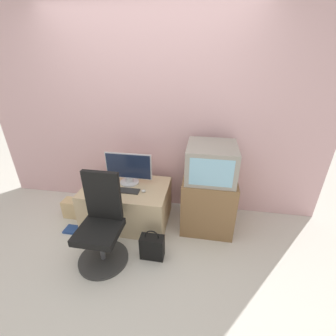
{
  "coord_description": "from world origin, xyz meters",
  "views": [
    {
      "loc": [
        0.7,
        -1.41,
        1.91
      ],
      "look_at": [
        0.3,
        0.93,
        0.75
      ],
      "focal_mm": 24.0,
      "sensor_mm": 36.0,
      "label": 1
    }
  ],
  "objects_px": {
    "main_monitor": "(129,169)",
    "keyboard": "(125,191)",
    "mouse": "(144,191)",
    "book": "(74,230)",
    "crt_tv": "(211,162)",
    "office_chair": "(102,228)",
    "cardboard_box_lower": "(74,208)",
    "handbag": "(152,247)"
  },
  "relations": [
    {
      "from": "main_monitor",
      "to": "keyboard",
      "type": "relative_size",
      "value": 1.72
    },
    {
      "from": "mouse",
      "to": "book",
      "type": "height_order",
      "value": "mouse"
    },
    {
      "from": "crt_tv",
      "to": "office_chair",
      "type": "bearing_deg",
      "value": -145.78
    },
    {
      "from": "main_monitor",
      "to": "cardboard_box_lower",
      "type": "distance_m",
      "value": 0.96
    },
    {
      "from": "keyboard",
      "to": "cardboard_box_lower",
      "type": "distance_m",
      "value": 0.86
    },
    {
      "from": "mouse",
      "to": "handbag",
      "type": "xyz_separation_m",
      "value": [
        0.2,
        -0.46,
        -0.38
      ]
    },
    {
      "from": "main_monitor",
      "to": "book",
      "type": "bearing_deg",
      "value": -145.43
    },
    {
      "from": "crt_tv",
      "to": "book",
      "type": "relative_size",
      "value": 2.49
    },
    {
      "from": "keyboard",
      "to": "book",
      "type": "xyz_separation_m",
      "value": [
        -0.63,
        -0.22,
        -0.5
      ]
    },
    {
      "from": "crt_tv",
      "to": "office_chair",
      "type": "height_order",
      "value": "crt_tv"
    },
    {
      "from": "book",
      "to": "crt_tv",
      "type": "bearing_deg",
      "value": 14.33
    },
    {
      "from": "mouse",
      "to": "handbag",
      "type": "bearing_deg",
      "value": -66.58
    },
    {
      "from": "main_monitor",
      "to": "cardboard_box_lower",
      "type": "relative_size",
      "value": 2.32
    },
    {
      "from": "mouse",
      "to": "crt_tv",
      "type": "relative_size",
      "value": 0.1
    },
    {
      "from": "keyboard",
      "to": "office_chair",
      "type": "relative_size",
      "value": 0.35
    },
    {
      "from": "keyboard",
      "to": "crt_tv",
      "type": "xyz_separation_m",
      "value": [
        0.97,
        0.18,
        0.37
      ]
    },
    {
      "from": "main_monitor",
      "to": "cardboard_box_lower",
      "type": "height_order",
      "value": "main_monitor"
    },
    {
      "from": "crt_tv",
      "to": "handbag",
      "type": "bearing_deg",
      "value": -130.79
    },
    {
      "from": "office_chair",
      "to": "book",
      "type": "relative_size",
      "value": 4.25
    },
    {
      "from": "main_monitor",
      "to": "book",
      "type": "distance_m",
      "value": 1.01
    },
    {
      "from": "crt_tv",
      "to": "main_monitor",
      "type": "bearing_deg",
      "value": 179.06
    },
    {
      "from": "crt_tv",
      "to": "cardboard_box_lower",
      "type": "height_order",
      "value": "crt_tv"
    },
    {
      "from": "mouse",
      "to": "book",
      "type": "bearing_deg",
      "value": -164.47
    },
    {
      "from": "crt_tv",
      "to": "cardboard_box_lower",
      "type": "distance_m",
      "value": 1.9
    },
    {
      "from": "mouse",
      "to": "crt_tv",
      "type": "distance_m",
      "value": 0.85
    },
    {
      "from": "mouse",
      "to": "cardboard_box_lower",
      "type": "height_order",
      "value": "mouse"
    },
    {
      "from": "cardboard_box_lower",
      "to": "book",
      "type": "xyz_separation_m",
      "value": [
        0.14,
        -0.28,
        -0.11
      ]
    },
    {
      "from": "keyboard",
      "to": "crt_tv",
      "type": "distance_m",
      "value": 1.05
    },
    {
      "from": "crt_tv",
      "to": "handbag",
      "type": "height_order",
      "value": "crt_tv"
    },
    {
      "from": "main_monitor",
      "to": "office_chair",
      "type": "relative_size",
      "value": 0.61
    },
    {
      "from": "crt_tv",
      "to": "cardboard_box_lower",
      "type": "bearing_deg",
      "value": -175.71
    },
    {
      "from": "book",
      "to": "main_monitor",
      "type": "bearing_deg",
      "value": 34.57
    },
    {
      "from": "mouse",
      "to": "handbag",
      "type": "distance_m",
      "value": 0.63
    },
    {
      "from": "main_monitor",
      "to": "handbag",
      "type": "xyz_separation_m",
      "value": [
        0.43,
        -0.65,
        -0.55
      ]
    },
    {
      "from": "cardboard_box_lower",
      "to": "handbag",
      "type": "bearing_deg",
      "value": -22.96
    },
    {
      "from": "mouse",
      "to": "office_chair",
      "type": "xyz_separation_m",
      "value": [
        -0.3,
        -0.54,
        -0.13
      ]
    },
    {
      "from": "crt_tv",
      "to": "handbag",
      "type": "xyz_separation_m",
      "value": [
        -0.55,
        -0.64,
        -0.74
      ]
    },
    {
      "from": "office_chair",
      "to": "cardboard_box_lower",
      "type": "bearing_deg",
      "value": 140.18
    },
    {
      "from": "keyboard",
      "to": "cardboard_box_lower",
      "type": "height_order",
      "value": "keyboard"
    },
    {
      "from": "mouse",
      "to": "crt_tv",
      "type": "height_order",
      "value": "crt_tv"
    },
    {
      "from": "main_monitor",
      "to": "handbag",
      "type": "relative_size",
      "value": 1.64
    },
    {
      "from": "cardboard_box_lower",
      "to": "handbag",
      "type": "xyz_separation_m",
      "value": [
        1.19,
        -0.51,
        0.02
      ]
    }
  ]
}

